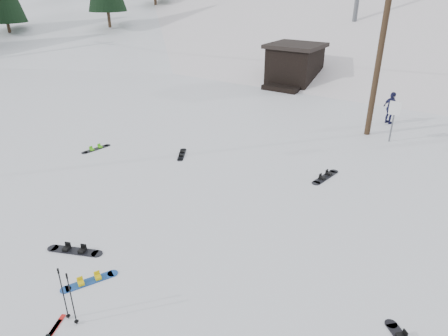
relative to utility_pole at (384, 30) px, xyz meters
The scene contains 14 objects.
ground 14.90m from the utility_pole, 98.13° to the right, with size 200.00×200.00×0.00m, color white.
ski_slope 44.31m from the utility_pole, 92.79° to the left, with size 60.00×75.00×45.00m, color white.
ridge_left 53.35m from the utility_pole, 138.18° to the left, with size 34.00×85.00×38.00m, color white.
treeline_left 44.65m from the utility_pole, 144.16° to the left, with size 20.00×64.00×10.00m, color black, non-canonical shape.
utility_pole is the anchor object (origin of this frame).
trail_sign 3.60m from the utility_pole, 21.04° to the right, with size 0.50×0.09×1.85m.
lift_hut 10.40m from the utility_pole, 135.24° to the left, with size 3.40×4.10×2.75m.
hero_snowboard 14.99m from the utility_pole, 100.94° to the right, with size 0.74×1.27×0.10m.
ski_poles 15.65m from the utility_pole, 97.68° to the right, with size 0.37×0.10×1.34m.
board_scatter_a 14.75m from the utility_pole, 106.60° to the right, with size 1.48×0.79×0.11m.
board_scatter_b 10.00m from the utility_pole, 130.21° to the right, with size 0.81×1.17×0.09m.
board_scatter_c 13.22m from the utility_pole, 137.79° to the right, with size 0.41×1.36×0.10m.
board_scatter_f 7.17m from the utility_pole, 89.86° to the right, with size 0.51×1.60×0.11m.
skier_navy 4.46m from the utility_pole, 77.76° to the left, with size 0.94×0.39×1.61m, color #191A40.
Camera 1 is at (6.15, -4.46, 6.60)m, focal length 32.00 mm.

